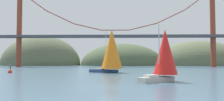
{
  "coord_description": "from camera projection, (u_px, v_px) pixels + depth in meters",
  "views": [
    {
      "loc": [
        1.3,
        -26.96,
        3.22
      ],
      "look_at": [
        0.0,
        26.39,
        5.73
      ],
      "focal_mm": 35.54,
      "sensor_mm": 36.0,
      "label": 1
    }
  ],
  "objects": [
    {
      "name": "suspension_bridge",
      "position": [
        115.0,
        33.0,
        122.55
      ],
      "size": [
        143.33,
        6.0,
        42.43
      ],
      "color": "brown",
      "rests_on": "ground_plane"
    },
    {
      "name": "headland_right",
      "position": [
        198.0,
        65.0,
        160.16
      ],
      "size": [
        67.15,
        44.0,
        35.56
      ],
      "primitive_type": "ellipsoid",
      "color": "#5B6647",
      "rests_on": "ground_plane"
    },
    {
      "name": "sailboat_orange_sail",
      "position": [
        111.0,
        50.0,
        60.64
      ],
      "size": [
        10.42,
        8.07,
        12.33
      ],
      "color": "navy",
      "rests_on": "ground_plane"
    },
    {
      "name": "headland_center",
      "position": [
        122.0,
        65.0,
        161.49
      ],
      "size": [
        60.82,
        44.0,
        31.64
      ],
      "primitive_type": "ellipsoid",
      "color": "#4C5B3D",
      "rests_on": "ground_plane"
    },
    {
      "name": "ground_plane",
      "position": [
        107.0,
        87.0,
        26.8
      ],
      "size": [
        360.0,
        360.0,
        0.0
      ],
      "primitive_type": "plane",
      "color": "#426075"
    },
    {
      "name": "headland_left",
      "position": [
        41.0,
        65.0,
        162.95
      ],
      "size": [
        58.09,
        44.0,
        43.7
      ],
      "primitive_type": "ellipsoid",
      "color": "#5B6647",
      "rests_on": "ground_plane"
    },
    {
      "name": "sailboat_red_spinnaker",
      "position": [
        164.0,
        54.0,
        34.65
      ],
      "size": [
        7.29,
        6.43,
        8.85
      ],
      "color": "#B7B2A8",
      "rests_on": "ground_plane"
    },
    {
      "name": "channel_buoy",
      "position": [
        10.0,
        72.0,
        59.36
      ],
      "size": [
        1.1,
        1.1,
        2.64
      ],
      "color": "red",
      "rests_on": "ground_plane"
    }
  ]
}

